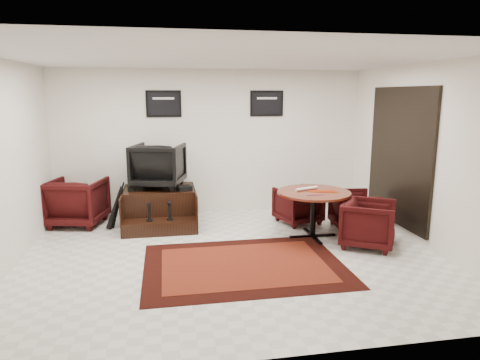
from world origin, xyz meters
The scene contains 16 objects.
ground centered at (0.00, 0.00, 0.00)m, with size 6.00×6.00×0.00m, color white.
room_shell centered at (0.41, 0.12, 1.79)m, with size 6.02×5.02×2.81m.
area_rug centered at (0.12, -0.36, 0.01)m, with size 2.74×2.05×0.01m.
shine_podium centered at (-1.03, 1.81, 0.30)m, with size 1.27×1.31×0.65m.
shine_chair centered at (-1.03, 1.95, 1.10)m, with size 0.86×0.81×0.89m, color black.
shoes_pair centered at (-1.47, 1.80, 0.70)m, with size 0.25×0.29×0.10m.
polish_kit centered at (-0.59, 1.59, 0.70)m, with size 0.24×0.17×0.08m, color black.
umbrella_black centered at (-1.80, 1.64, 0.40)m, with size 0.30×0.11×0.80m, color black, non-canonical shape.
umbrella_hooked centered at (-1.76, 1.72, 0.43)m, with size 0.32×0.12×0.85m, color black, non-canonical shape.
armchair_side centered at (-2.49, 2.03, 0.47)m, with size 0.91×0.85×0.93m, color black.
meeting_table centered at (1.46, 0.63, 0.68)m, with size 1.18×1.18×0.77m.
table_chair_back centered at (1.46, 1.45, 0.36)m, with size 0.71×0.66×0.73m, color black.
table_chair_window centered at (2.33, 0.95, 0.37)m, with size 0.71×0.67×0.74m, color black.
table_chair_corner centered at (2.15, 0.06, 0.40)m, with size 0.77×0.73×0.80m, color black.
paper_roll centered at (1.38, 0.75, 0.80)m, with size 0.05×0.05×0.42m, color silver.
table_clutter centered at (1.56, 0.55, 0.78)m, with size 0.57×0.32×0.01m.
Camera 1 is at (-0.91, -5.83, 2.32)m, focal length 32.00 mm.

